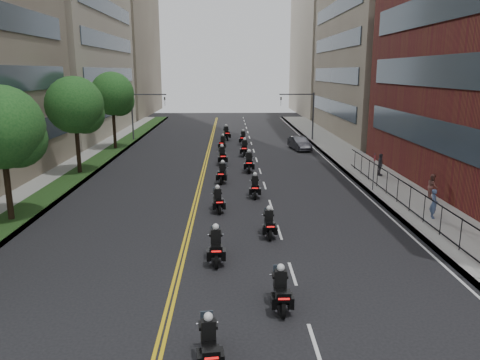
% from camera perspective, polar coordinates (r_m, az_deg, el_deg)
% --- Properties ---
extents(ground, '(160.00, 160.00, 0.00)m').
position_cam_1_polar(ground, '(14.91, -3.86, -19.43)').
color(ground, black).
rests_on(ground, ground).
extents(sidewalk_right, '(4.00, 90.00, 0.15)m').
position_cam_1_polar(sidewalk_right, '(40.03, 15.13, 1.24)').
color(sidewalk_right, gray).
rests_on(sidewalk_right, ground).
extents(sidewalk_left, '(4.00, 90.00, 0.15)m').
position_cam_1_polar(sidewalk_left, '(40.41, -19.59, 1.04)').
color(sidewalk_left, gray).
rests_on(sidewalk_left, ground).
extents(grass_strip, '(2.00, 90.00, 0.04)m').
position_cam_1_polar(grass_strip, '(40.15, -18.51, 1.19)').
color(grass_strip, '#1D3B15').
rests_on(grass_strip, sidewalk_left).
extents(building_right_tan, '(15.11, 28.00, 30.00)m').
position_cam_1_polar(building_right_tan, '(64.42, 18.51, 18.73)').
color(building_right_tan, '#746655').
rests_on(building_right_tan, ground).
extents(building_right_far, '(15.00, 28.00, 26.00)m').
position_cam_1_polar(building_right_far, '(93.06, 12.04, 15.94)').
color(building_right_far, '#A09381').
rests_on(building_right_far, ground).
extents(building_left_far, '(16.00, 28.00, 26.00)m').
position_cam_1_polar(building_left_far, '(93.47, -16.01, 15.72)').
color(building_left_far, '#746655').
rests_on(building_left_far, ground).
extents(iron_fence, '(0.05, 28.00, 1.50)m').
position_cam_1_polar(iron_fence, '(27.58, 20.75, -2.68)').
color(iron_fence, black).
rests_on(iron_fence, sidewalk_right).
extents(street_trees, '(4.40, 38.40, 7.98)m').
position_cam_1_polar(street_trees, '(33.40, -22.05, 7.24)').
color(street_trees, black).
rests_on(street_trees, ground).
extents(traffic_signal_right, '(4.09, 0.20, 5.60)m').
position_cam_1_polar(traffic_signal_right, '(55.44, 7.94, 8.56)').
color(traffic_signal_right, '#3F3F44').
rests_on(traffic_signal_right, ground).
extents(traffic_signal_left, '(4.09, 0.20, 5.60)m').
position_cam_1_polar(traffic_signal_left, '(55.66, -12.05, 8.41)').
color(traffic_signal_left, '#3F3F44').
rests_on(traffic_signal_left, ground).
extents(motorcycle_0, '(0.61, 2.08, 1.54)m').
position_cam_1_polar(motorcycle_0, '(13.77, -3.79, -19.45)').
color(motorcycle_0, black).
rests_on(motorcycle_0, ground).
extents(motorcycle_1, '(0.49, 2.14, 1.58)m').
position_cam_1_polar(motorcycle_1, '(16.60, 4.99, -13.36)').
color(motorcycle_1, black).
rests_on(motorcycle_1, ground).
extents(motorcycle_2, '(0.54, 2.27, 1.68)m').
position_cam_1_polar(motorcycle_2, '(20.26, -2.95, -8.17)').
color(motorcycle_2, black).
rests_on(motorcycle_2, ground).
extents(motorcycle_3, '(0.48, 2.08, 1.54)m').
position_cam_1_polar(motorcycle_3, '(23.32, 3.56, -5.41)').
color(motorcycle_3, black).
rests_on(motorcycle_3, ground).
extents(motorcycle_4, '(0.65, 2.11, 1.56)m').
position_cam_1_polar(motorcycle_4, '(27.32, -2.71, -2.58)').
color(motorcycle_4, black).
rests_on(motorcycle_4, ground).
extents(motorcycle_5, '(0.52, 2.20, 1.63)m').
position_cam_1_polar(motorcycle_5, '(30.42, 1.83, -0.89)').
color(motorcycle_5, black).
rests_on(motorcycle_5, ground).
extents(motorcycle_6, '(0.65, 2.25, 1.66)m').
position_cam_1_polar(motorcycle_6, '(34.35, -2.15, 0.76)').
color(motorcycle_6, black).
rests_on(motorcycle_6, ground).
extents(motorcycle_7, '(0.58, 2.48, 1.83)m').
position_cam_1_polar(motorcycle_7, '(38.05, 1.10, 2.10)').
color(motorcycle_7, black).
rests_on(motorcycle_7, ground).
extents(motorcycle_8, '(0.67, 2.42, 1.79)m').
position_cam_1_polar(motorcycle_8, '(41.08, -2.19, 2.89)').
color(motorcycle_8, black).
rests_on(motorcycle_8, ground).
extents(motorcycle_9, '(0.64, 2.43, 1.79)m').
position_cam_1_polar(motorcycle_9, '(45.19, 0.56, 3.84)').
color(motorcycle_9, black).
rests_on(motorcycle_9, ground).
extents(motorcycle_10, '(0.69, 2.25, 1.66)m').
position_cam_1_polar(motorcycle_10, '(48.81, -2.12, 4.47)').
color(motorcycle_10, black).
rests_on(motorcycle_10, ground).
extents(motorcycle_11, '(0.65, 2.31, 1.71)m').
position_cam_1_polar(motorcycle_11, '(52.44, 0.37, 5.10)').
color(motorcycle_11, black).
rests_on(motorcycle_11, ground).
extents(motorcycle_12, '(0.75, 2.51, 1.85)m').
position_cam_1_polar(motorcycle_12, '(55.88, -1.67, 5.65)').
color(motorcycle_12, black).
rests_on(motorcycle_12, ground).
extents(parked_sedan, '(2.12, 4.36, 1.38)m').
position_cam_1_polar(parked_sedan, '(49.10, 7.27, 4.46)').
color(parked_sedan, black).
rests_on(parked_sedan, ground).
extents(pedestrian_a, '(0.48, 0.65, 1.62)m').
position_cam_1_polar(pedestrian_a, '(27.65, 22.55, -2.67)').
color(pedestrian_a, '#475B83').
rests_on(pedestrian_a, sidewalk_right).
extents(pedestrian_b, '(0.74, 0.86, 1.55)m').
position_cam_1_polar(pedestrian_b, '(31.94, 22.40, -0.69)').
color(pedestrian_b, brown).
rests_on(pedestrian_b, sidewalk_right).
extents(pedestrian_c, '(0.86, 1.07, 1.70)m').
position_cam_1_polar(pedestrian_c, '(37.47, 16.72, 1.79)').
color(pedestrian_c, '#403F47').
rests_on(pedestrian_c, sidewalk_right).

